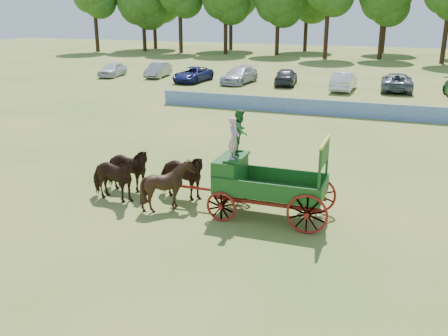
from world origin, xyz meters
TOP-DOWN VIEW (x-y plane):
  - ground at (0.00, 0.00)m, footprint 160.00×160.00m
  - horse_lead_left at (-7.13, -0.53)m, footprint 2.31×1.25m
  - horse_lead_right at (-7.13, 0.57)m, footprint 2.22×1.04m
  - horse_wheel_left at (-4.73, -0.53)m, footprint 1.70×1.52m
  - horse_wheel_right at (-4.73, 0.57)m, footprint 2.32×1.29m
  - farm_dray at (-1.77, 0.05)m, footprint 6.00×2.00m
  - sponsor_banner at (-1.00, 18.00)m, footprint 26.00×0.08m
  - parked_cars at (-6.94, 29.82)m, footprint 40.23×7.05m

SIDE VIEW (x-z plane):
  - ground at x=0.00m, z-range 0.00..0.00m
  - sponsor_banner at x=-1.00m, z-range 0.00..1.05m
  - parked_cars at x=-6.94m, z-range -0.05..1.57m
  - horse_lead_left at x=-7.13m, z-range 0.00..1.86m
  - horse_lead_right at x=-7.13m, z-range 0.00..1.86m
  - horse_wheel_right at x=-4.73m, z-range 0.00..1.86m
  - horse_wheel_left at x=-4.73m, z-range 0.00..1.87m
  - farm_dray at x=-1.77m, z-range -0.24..3.51m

